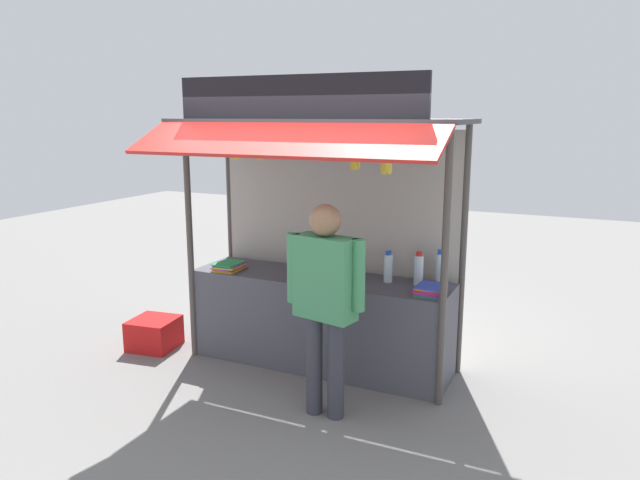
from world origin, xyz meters
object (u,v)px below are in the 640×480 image
at_px(vendor_person, 325,292).
at_px(banana_bunch_inner_right, 386,165).
at_px(magazine_stack_back_left, 430,290).
at_px(banana_bunch_inner_left, 235,152).
at_px(banana_bunch_leftmost, 260,153).
at_px(water_bottle_front_right, 440,268).
at_px(magazine_stack_mid_left, 229,266).
at_px(plastic_crate, 154,333).
at_px(water_bottle_far_left, 419,269).
at_px(water_bottle_back_right, 388,268).
at_px(banana_bunch_rightmost, 355,160).
at_px(water_bottle_center, 313,260).

bearing_deg(vendor_person, banana_bunch_inner_right, 67.18).
height_order(magazine_stack_back_left, banana_bunch_inner_right, banana_bunch_inner_right).
bearing_deg(banana_bunch_inner_left, banana_bunch_leftmost, 0.38).
distance_m(banana_bunch_inner_left, banana_bunch_inner_right, 1.39).
distance_m(water_bottle_front_right, banana_bunch_inner_left, 2.08).
xyz_separation_m(water_bottle_front_right, magazine_stack_back_left, (-0.00, -0.33, -0.11)).
height_order(magazine_stack_mid_left, magazine_stack_back_left, magazine_stack_back_left).
xyz_separation_m(banana_bunch_inner_left, plastic_crate, (-1.09, 0.08, -1.88)).
relative_size(water_bottle_far_left, magazine_stack_back_left, 1.02).
distance_m(water_bottle_front_right, plastic_crate, 2.97).
xyz_separation_m(water_bottle_front_right, vendor_person, (-0.62, -1.09, 0.01)).
distance_m(water_bottle_back_right, banana_bunch_inner_right, 1.10).
distance_m(magazine_stack_mid_left, banana_bunch_rightmost, 1.80).
height_order(water_bottle_front_right, plastic_crate, water_bottle_front_right).
xyz_separation_m(water_bottle_front_right, banana_bunch_leftmost, (-1.44, -0.64, 1.01)).
xyz_separation_m(water_bottle_back_right, magazine_stack_back_left, (0.44, -0.21, -0.09)).
height_order(water_bottle_center, magazine_stack_mid_left, water_bottle_center).
height_order(water_bottle_center, magazine_stack_back_left, water_bottle_center).
bearing_deg(banana_bunch_inner_right, vendor_person, -124.49).
height_order(banana_bunch_inner_right, plastic_crate, banana_bunch_inner_right).
bearing_deg(banana_bunch_leftmost, vendor_person, -29.23).
bearing_deg(water_bottle_back_right, magazine_stack_mid_left, -170.93).
xyz_separation_m(water_bottle_center, banana_bunch_inner_left, (-0.49, -0.54, 1.04)).
bearing_deg(banana_bunch_inner_left, vendor_person, -23.04).
height_order(water_bottle_center, plastic_crate, water_bottle_center).
relative_size(water_bottle_center, banana_bunch_inner_right, 0.84).
bearing_deg(banana_bunch_leftmost, water_bottle_far_left, 23.12).
relative_size(magazine_stack_back_left, banana_bunch_rightmost, 1.10).
bearing_deg(magazine_stack_mid_left, water_bottle_front_right, 10.40).
bearing_deg(banana_bunch_inner_left, banana_bunch_inner_right, 0.02).
xyz_separation_m(water_bottle_far_left, vendor_person, (-0.45, -1.00, 0.01)).
bearing_deg(plastic_crate, magazine_stack_mid_left, 13.66).
bearing_deg(banana_bunch_inner_right, water_bottle_far_left, 75.73).
bearing_deg(water_bottle_front_right, banana_bunch_inner_left, -159.39).
xyz_separation_m(water_bottle_back_right, banana_bunch_inner_right, (0.14, -0.52, 0.96)).
bearing_deg(banana_bunch_inner_right, water_bottle_front_right, 64.12).
height_order(water_bottle_far_left, banana_bunch_inner_right, banana_bunch_inner_right).
xyz_separation_m(water_bottle_far_left, banana_bunch_rightmost, (-0.40, -0.54, 0.98)).
xyz_separation_m(water_bottle_back_right, banana_bunch_inner_left, (-1.25, -0.52, 1.03)).
distance_m(banana_bunch_rightmost, banana_bunch_leftmost, 0.87).
xyz_separation_m(water_bottle_front_right, water_bottle_far_left, (-0.17, -0.09, -0.01)).
bearing_deg(plastic_crate, water_bottle_back_right, 10.67).
xyz_separation_m(magazine_stack_back_left, vendor_person, (-0.62, -0.77, 0.11)).
distance_m(water_bottle_front_right, magazine_stack_mid_left, 2.02).
bearing_deg(vendor_person, banana_bunch_leftmost, 162.43).
bearing_deg(banana_bunch_inner_left, banana_bunch_rightmost, 0.09).
relative_size(water_bottle_far_left, plastic_crate, 0.69).
xyz_separation_m(banana_bunch_rightmost, vendor_person, (-0.05, -0.46, -0.97)).
bearing_deg(plastic_crate, banana_bunch_leftmost, -3.22).
bearing_deg(magazine_stack_back_left, banana_bunch_inner_right, -134.84).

